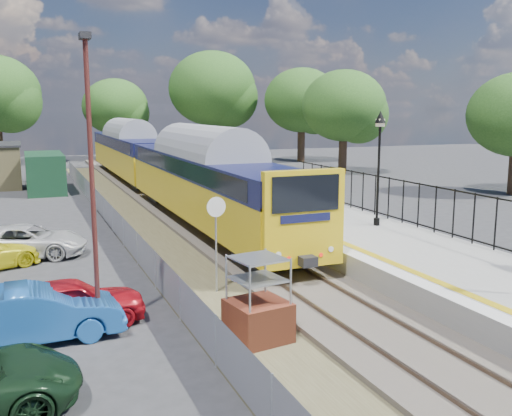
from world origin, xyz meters
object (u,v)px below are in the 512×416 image
speed_sign (216,228)px  victorian_lamp_north (380,141)px  car_blue (34,314)px  car_white (27,241)px  brick_plinth (258,301)px  carpark_lamp (91,168)px  train (157,161)px  car_red (69,303)px

speed_sign → victorian_lamp_north: bearing=17.3°
car_blue → car_white: bearing=-1.1°
brick_plinth → carpark_lamp: (-3.48, 2.08, 3.12)m
victorian_lamp_north → train: bearing=107.8°
victorian_lamp_north → brick_plinth: (-8.13, -7.07, -3.28)m
speed_sign → carpark_lamp: bearing=-160.1°
carpark_lamp → victorian_lamp_north: bearing=23.3°
brick_plinth → carpark_lamp: 5.11m
car_red → victorian_lamp_north: bearing=-75.1°
carpark_lamp → car_white: 9.49m
train → car_white: train is taller
victorian_lamp_north → speed_sign: size_ratio=1.54×
brick_plinth → carpark_lamp: carpark_lamp is taller
car_red → car_blue: car_blue is taller
brick_plinth → car_red: bearing=147.1°
car_red → carpark_lamp: bearing=-136.7°
carpark_lamp → car_red: 3.59m
victorian_lamp_north → train: 17.44m
car_white → speed_sign: bearing=-126.9°
carpark_lamp → car_blue: (-1.50, -0.04, -3.45)m
carpark_lamp → car_blue: bearing=-178.4°
brick_plinth → carpark_lamp: bearing=149.1°
train → carpark_lamp: 22.46m
car_blue → car_white: size_ratio=0.95×
victorian_lamp_north → brick_plinth: victorian_lamp_north is taller
train → brick_plinth: size_ratio=19.25×
car_red → car_white: (-0.92, 8.08, -0.05)m
car_blue → car_white: 8.71m
victorian_lamp_north → carpark_lamp: (-11.60, -4.99, -0.16)m
speed_sign → car_red: 4.71m
train → car_blue: 22.96m
car_red → car_white: car_red is taller
carpark_lamp → car_white: size_ratio=1.66×
victorian_lamp_north → car_red: 13.53m
victorian_lamp_north → train: victorian_lamp_north is taller
speed_sign → car_white: speed_sign is taller
victorian_lamp_north → car_blue: 14.49m
victorian_lamp_north → car_white: (-13.18, 3.68, -3.69)m
victorian_lamp_north → car_white: bearing=164.4°
car_blue → victorian_lamp_north: bearing=-70.6°
speed_sign → carpark_lamp: size_ratio=0.41×
speed_sign → carpark_lamp: 4.58m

